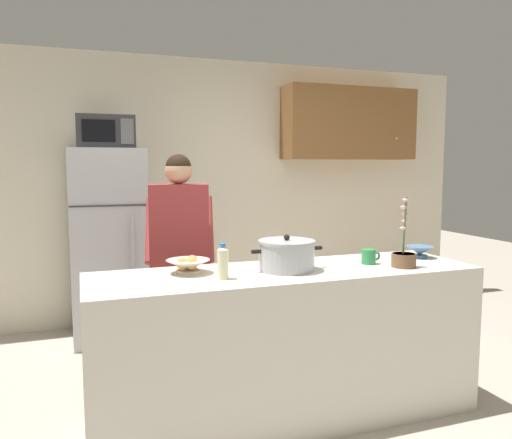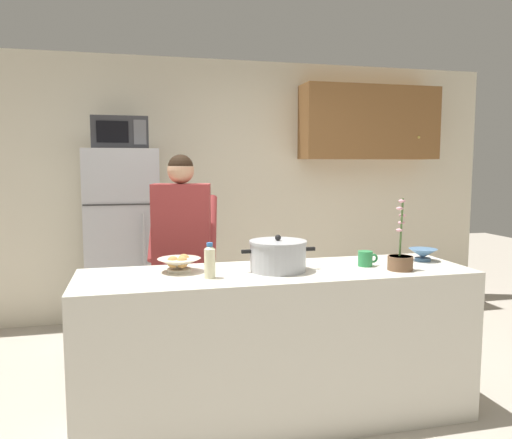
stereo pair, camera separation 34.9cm
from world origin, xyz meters
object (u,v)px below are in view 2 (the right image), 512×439
Objects in this scene: cooking_pot at (278,255)px; bottle_near_edge at (210,261)px; microwave at (120,133)px; potted_orchid at (400,259)px; empty_bowl at (423,254)px; person_near_pot at (182,240)px; bread_bowl at (179,264)px; coffee_mug at (366,259)px; refrigerator at (124,243)px.

cooking_pot reaches higher than bottle_near_edge.
microwave is 2.21m from cooking_pot.
cooking_pot is 1.05× the size of potted_orchid.
cooking_pot is (0.93, -1.82, -0.82)m from microwave.
bottle_near_edge is at bearing -173.23° from empty_bowl.
cooking_pot is at bearing -176.13° from empty_bowl.
empty_bowl is at bearing -25.27° from person_near_pot.
bottle_near_edge is at bearing -53.74° from bread_bowl.
bottle_near_edge is at bearing -174.28° from coffee_mug.
microwave reaches higher than cooking_pot.
refrigerator is 8.44× the size of bottle_near_edge.
bread_bowl is (-0.58, 0.10, -0.04)m from cooking_pot.
person_near_pot is 0.89m from bottle_near_edge.
refrigerator is 1.16m from person_near_pot.
bread_bowl reaches higher than empty_bowl.
person_near_pot is 0.68m from bread_bowl.
bread_bowl is at bearing -96.73° from person_near_pot.
coffee_mug is 1.15m from bread_bowl.
microwave is 2.76m from empty_bowl.
coffee_mug is at bearing 5.72° from bottle_near_edge.
bread_bowl is at bearing 169.86° from cooking_pot.
empty_bowl is (0.45, 0.07, -0.00)m from coffee_mug.
person_near_pot is 8.11× the size of bottle_near_edge.
empty_bowl is (1.51, -0.71, -0.04)m from person_near_pot.
bread_bowl reaches higher than coffee_mug.
refrigerator is at bearing 104.51° from bottle_near_edge.
refrigerator is 1.78m from bread_bowl.
cooking_pot is at bearing -62.92° from microwave.
potted_orchid reaches higher than bread_bowl.
empty_bowl is (1.01, 0.07, -0.05)m from cooking_pot.
bread_bowl is 1.32m from potted_orchid.
coffee_mug is 0.51× the size of bread_bowl.
microwave is 2.71m from potted_orchid.
person_near_pot is at bearing -67.87° from refrigerator.
cooking_pot reaches higher than bread_bowl.
bread_bowl is at bearing -78.41° from microwave.
person_near_pot is at bearing 83.27° from bread_bowl.
refrigerator reaches higher than potted_orchid.
microwave is 0.30× the size of person_near_pot.
potted_orchid is (1.21, -0.94, -0.02)m from person_near_pot.
coffee_mug reaches higher than empty_bowl.
microwave reaches higher than person_near_pot.
bread_bowl is at bearing 168.45° from potted_orchid.
potted_orchid is (1.65, -2.01, 0.14)m from refrigerator.
cooking_pot is at bearing 13.46° from bottle_near_edge.
bread_bowl is (-1.15, 0.11, 0.00)m from coffee_mug.
microwave is at bearing 104.66° from bottle_near_edge.
bread_bowl is at bearing 174.68° from coffee_mug.
refrigerator is at bearing 116.81° from cooking_pot.
empty_bowl is at bearing 9.10° from coffee_mug.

